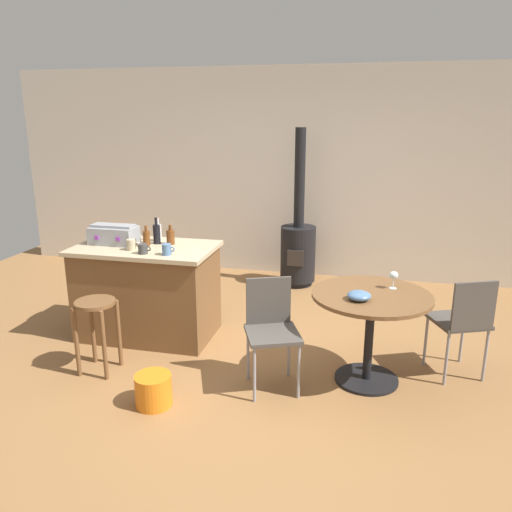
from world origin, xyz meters
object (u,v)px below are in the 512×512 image
at_px(wood_stove, 298,246).
at_px(bottle_3, 146,238).
at_px(bottle_2, 171,237).
at_px(plastic_bucket, 153,390).
at_px(cup_0, 167,249).
at_px(cup_2, 131,245).
at_px(folding_chair_near, 271,325).
at_px(bottle_1, 158,232).
at_px(kitchen_island, 147,291).
at_px(wine_glass, 394,276).
at_px(toolbox, 114,235).
at_px(cup_1, 143,249).
at_px(wooden_stool, 97,320).
at_px(bottle_0, 157,234).
at_px(folding_chair_far, 463,319).
at_px(dining_table, 370,315).
at_px(serving_bowl, 359,296).

distance_m(wood_stove, bottle_3, 2.22).
bearing_deg(bottle_2, plastic_bucket, -74.59).
height_order(wood_stove, bottle_2, wood_stove).
distance_m(cup_0, cup_2, 0.39).
height_order(bottle_2, plastic_bucket, bottle_2).
distance_m(folding_chair_near, bottle_1, 1.66).
bearing_deg(plastic_bucket, kitchen_island, 115.97).
bearing_deg(wine_glass, bottle_2, 169.10).
distance_m(toolbox, bottle_3, 0.34).
bearing_deg(cup_1, bottle_2, 73.79).
bearing_deg(wooden_stool, toolbox, 106.17).
relative_size(bottle_1, cup_2, 1.93).
bearing_deg(cup_1, bottle_1, 97.35).
xyz_separation_m(bottle_0, cup_1, (0.03, -0.37, -0.05)).
relative_size(kitchen_island, folding_chair_near, 1.53).
height_order(bottle_1, cup_1, bottle_1).
relative_size(kitchen_island, wine_glass, 9.21).
xyz_separation_m(wood_stove, bottle_0, (-1.12, -1.72, 0.50)).
height_order(folding_chair_far, wood_stove, wood_stove).
height_order(wooden_stool, bottle_2, bottle_2).
height_order(wood_stove, wine_glass, wood_stove).
bearing_deg(cup_0, toolbox, 158.04).
height_order(dining_table, wood_stove, wood_stove).
height_order(bottle_3, wine_glass, bottle_3).
distance_m(dining_table, cup_0, 1.84).
xyz_separation_m(dining_table, bottle_2, (-1.90, 0.57, 0.40)).
xyz_separation_m(folding_chair_near, serving_bowl, (0.66, 0.07, 0.28)).
bearing_deg(cup_0, bottle_1, 121.67).
height_order(kitchen_island, bottle_0, bottle_0).
distance_m(bottle_2, cup_2, 0.39).
bearing_deg(wine_glass, serving_bowl, -128.17).
height_order(dining_table, wine_glass, wine_glass).
distance_m(dining_table, toolbox, 2.52).
bearing_deg(serving_bowl, cup_1, 169.68).
distance_m(dining_table, bottle_3, 2.19).
height_order(bottle_0, wine_glass, bottle_0).
bearing_deg(dining_table, cup_2, 172.59).
xyz_separation_m(toolbox, cup_0, (0.65, -0.26, -0.04)).
bearing_deg(cup_2, bottle_0, 64.43).
bearing_deg(folding_chair_near, toolbox, 157.66).
bearing_deg(cup_2, bottle_3, 68.55).
bearing_deg(cup_1, folding_chair_near, -18.49).
height_order(serving_bowl, plastic_bucket, serving_bowl).
height_order(bottle_0, bottle_1, bottle_0).
distance_m(cup_2, plastic_bucket, 1.45).
bearing_deg(bottle_3, folding_chair_far, -4.59).
relative_size(kitchen_island, serving_bowl, 7.34).
relative_size(dining_table, bottle_3, 4.78).
height_order(wood_stove, cup_2, wood_stove).
bearing_deg(toolbox, wine_glass, -6.46).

